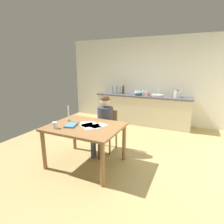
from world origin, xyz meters
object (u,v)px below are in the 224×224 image
(dining_table, at_px, (85,131))
(teacup_on_counter, at_px, (149,95))
(stovetop_kettle, at_px, (178,94))
(bottle_oil, at_px, (113,89))
(sink_unit, at_px, (157,95))
(wine_glass_by_kettle, at_px, (143,91))
(wine_glass_near_sink, at_px, (146,91))
(chair_at_table, at_px, (107,128))
(bottle_sauce, at_px, (123,90))
(coffee_mug, at_px, (55,125))
(candlestick, at_px, (69,117))
(book_magazine, at_px, (71,125))
(person_seated, at_px, (104,121))
(mixing_bowl, at_px, (138,93))
(bottle_vinegar, at_px, (117,89))
(bottle_wine_red, at_px, (120,90))
(wine_glass_back_left, at_px, (139,91))
(wine_glass_back_right, at_px, (136,90))

(dining_table, relative_size, teacup_on_counter, 10.88)
(stovetop_kettle, height_order, teacup_on_counter, stovetop_kettle)
(bottle_oil, bearing_deg, sink_unit, 3.00)
(dining_table, xyz_separation_m, wine_glass_by_kettle, (0.22, 2.94, 0.36))
(wine_glass_near_sink, distance_m, teacup_on_counter, 0.34)
(teacup_on_counter, bearing_deg, sink_unit, 35.51)
(chair_at_table, xyz_separation_m, bottle_sauce, (-0.48, 2.13, 0.54))
(coffee_mug, height_order, candlestick, candlestick)
(book_magazine, bearing_deg, candlestick, 118.63)
(dining_table, bearing_deg, chair_at_table, 84.96)
(person_seated, xyz_separation_m, teacup_on_counter, (0.40, 2.05, 0.27))
(dining_table, bearing_deg, mixing_bowl, 87.43)
(person_seated, bearing_deg, dining_table, -96.45)
(bottle_vinegar, bearing_deg, bottle_sauce, 10.83)
(bottle_sauce, height_order, mixing_bowl, bottle_sauce)
(bottle_wine_red, bearing_deg, coffee_mug, -88.10)
(dining_table, height_order, wine_glass_by_kettle, wine_glass_by_kettle)
(sink_unit, bearing_deg, chair_at_table, -106.81)
(bottle_sauce, distance_m, wine_glass_near_sink, 0.73)
(wine_glass_by_kettle, relative_size, teacup_on_counter, 1.32)
(person_seated, relative_size, wine_glass_back_left, 7.76)
(dining_table, relative_size, book_magazine, 5.00)
(bottle_vinegar, relative_size, wine_glass_near_sink, 1.82)
(bottle_wine_red, relative_size, bottle_sauce, 0.91)
(bottle_vinegar, xyz_separation_m, mixing_bowl, (0.75, -0.07, -0.06))
(mixing_bowl, distance_m, wine_glass_back_right, 0.24)
(mixing_bowl, distance_m, wine_glass_by_kettle, 0.22)
(sink_unit, distance_m, wine_glass_back_right, 0.72)
(person_seated, height_order, teacup_on_counter, person_seated)
(bottle_wine_red, relative_size, wine_glass_back_left, 1.61)
(wine_glass_by_kettle, xyz_separation_m, teacup_on_counter, (0.25, -0.30, -0.06))
(person_seated, distance_m, candlestick, 0.71)
(teacup_on_counter, bearing_deg, book_magazine, -103.97)
(bottle_wine_red, distance_m, wine_glass_back_left, 0.61)
(person_seated, xyz_separation_m, bottle_wine_red, (-0.55, 2.20, 0.33))
(wine_glass_back_right, distance_m, teacup_on_counter, 0.58)
(dining_table, height_order, chair_at_table, chair_at_table)
(book_magazine, distance_m, wine_glass_back_left, 3.08)
(coffee_mug, height_order, wine_glass_near_sink, wine_glass_near_sink)
(person_seated, relative_size, mixing_bowl, 4.40)
(mixing_bowl, bearing_deg, stovetop_kettle, 1.93)
(book_magazine, xyz_separation_m, bottle_sauce, (-0.20, 2.98, 0.26))
(candlestick, height_order, bottle_sauce, bottle_sauce)
(bottle_wine_red, relative_size, wine_glass_back_right, 1.61)
(candlestick, height_order, book_magazine, candlestick)
(mixing_bowl, height_order, wine_glass_by_kettle, wine_glass_by_kettle)
(book_magazine, relative_size, wine_glass_back_right, 1.64)
(bottle_sauce, relative_size, mixing_bowl, 1.00)
(candlestick, relative_size, wine_glass_near_sink, 1.95)
(chair_at_table, height_order, bottle_wine_red, bottle_wine_red)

